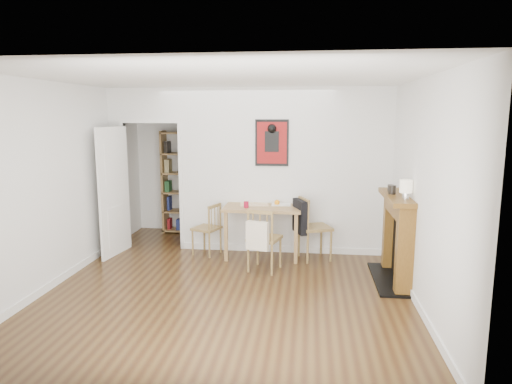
# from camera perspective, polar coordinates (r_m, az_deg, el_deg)

# --- Properties ---
(ground) EXTENTS (5.20, 5.20, 0.00)m
(ground) POSITION_cam_1_polar(r_m,az_deg,el_deg) (6.21, -2.90, -10.95)
(ground) COLOR #4F3719
(ground) RESTS_ON ground
(room_shell) EXTENTS (5.20, 5.20, 5.20)m
(room_shell) POSITION_cam_1_polar(r_m,az_deg,el_deg) (7.18, -0.41, 2.58)
(room_shell) COLOR silver
(room_shell) RESTS_ON ground
(dining_table) EXTENTS (1.17, 0.75, 0.80)m
(dining_table) POSITION_cam_1_polar(r_m,az_deg,el_deg) (7.02, 0.86, -2.51)
(dining_table) COLOR #A98C4F
(dining_table) RESTS_ON ground
(chair_left) EXTENTS (0.53, 0.53, 0.82)m
(chair_left) POSITION_cam_1_polar(r_m,az_deg,el_deg) (7.23, -6.20, -4.60)
(chair_left) COLOR olive
(chair_left) RESTS_ON ground
(chair_right) EXTENTS (0.67, 0.63, 0.96)m
(chair_right) POSITION_cam_1_polar(r_m,az_deg,el_deg) (6.98, 7.21, -4.38)
(chair_right) COLOR olive
(chair_right) RESTS_ON ground
(chair_front) EXTENTS (0.56, 0.60, 0.91)m
(chair_front) POSITION_cam_1_polar(r_m,az_deg,el_deg) (6.44, 1.03, -5.86)
(chair_front) COLOR olive
(chair_front) RESTS_ON ground
(bookshelf) EXTENTS (0.80, 0.32, 1.89)m
(bookshelf) POSITION_cam_1_polar(r_m,az_deg,el_deg) (8.54, -8.97, 1.13)
(bookshelf) COLOR #A98C4F
(bookshelf) RESTS_ON ground
(fireplace) EXTENTS (0.45, 1.25, 1.16)m
(fireplace) POSITION_cam_1_polar(r_m,az_deg,el_deg) (6.29, 17.32, -5.23)
(fireplace) COLOR brown
(fireplace) RESTS_ON ground
(red_glass) EXTENTS (0.08, 0.08, 0.10)m
(red_glass) POSITION_cam_1_polar(r_m,az_deg,el_deg) (6.86, -1.23, -1.57)
(red_glass) COLOR maroon
(red_glass) RESTS_ON dining_table
(orange_fruit) EXTENTS (0.09, 0.09, 0.09)m
(orange_fruit) POSITION_cam_1_polar(r_m,az_deg,el_deg) (7.05, 2.65, -1.32)
(orange_fruit) COLOR orange
(orange_fruit) RESTS_ON dining_table
(placemat) EXTENTS (0.48, 0.39, 0.00)m
(placemat) POSITION_cam_1_polar(r_m,az_deg,el_deg) (7.12, -0.22, -1.53)
(placemat) COLOR beige
(placemat) RESTS_ON dining_table
(notebook) EXTENTS (0.30, 0.23, 0.01)m
(notebook) POSITION_cam_1_polar(r_m,az_deg,el_deg) (7.08, 3.16, -1.57)
(notebook) COLOR white
(notebook) RESTS_ON dining_table
(mantel_lamp) EXTENTS (0.16, 0.16, 0.24)m
(mantel_lamp) POSITION_cam_1_polar(r_m,az_deg,el_deg) (5.82, 18.24, 0.54)
(mantel_lamp) COLOR silver
(mantel_lamp) RESTS_ON fireplace
(ceramic_jar_a) EXTENTS (0.10, 0.10, 0.12)m
(ceramic_jar_a) POSITION_cam_1_polar(r_m,az_deg,el_deg) (6.19, 16.65, 0.28)
(ceramic_jar_a) COLOR black
(ceramic_jar_a) RESTS_ON fireplace
(ceramic_jar_b) EXTENTS (0.08, 0.08, 0.10)m
(ceramic_jar_b) POSITION_cam_1_polar(r_m,az_deg,el_deg) (6.39, 16.46, 0.48)
(ceramic_jar_b) COLOR black
(ceramic_jar_b) RESTS_ON fireplace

